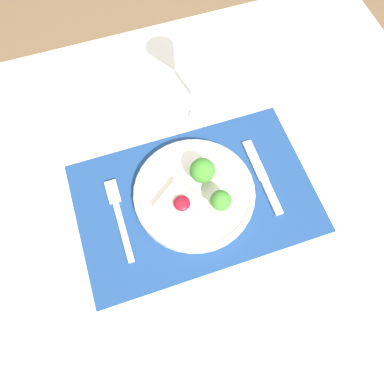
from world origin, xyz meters
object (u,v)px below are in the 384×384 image
at_px(fork, 119,214).
at_px(wine_glass_near, 192,61).
at_px(dinner_plate, 193,193).
at_px(knife, 265,181).
at_px(spoon, 194,116).

height_order(fork, wine_glass_near, wine_glass_near).
xyz_separation_m(dinner_plate, knife, (0.15, -0.02, -0.01)).
bearing_deg(dinner_plate, spoon, 70.76).
bearing_deg(dinner_plate, knife, -6.13).
xyz_separation_m(spoon, wine_glass_near, (0.01, 0.05, 0.11)).
distance_m(dinner_plate, fork, 0.16).
bearing_deg(spoon, fork, -138.76).
xyz_separation_m(dinner_plate, fork, (-0.16, 0.01, -0.01)).
bearing_deg(fork, wine_glass_near, 42.05).
bearing_deg(spoon, knife, -63.90).
relative_size(spoon, wine_glass_near, 0.97).
relative_size(fork, spoon, 1.08).
distance_m(fork, wine_glass_near, 0.35).
bearing_deg(spoon, wine_glass_near, 78.42).
height_order(knife, wine_glass_near, wine_glass_near).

